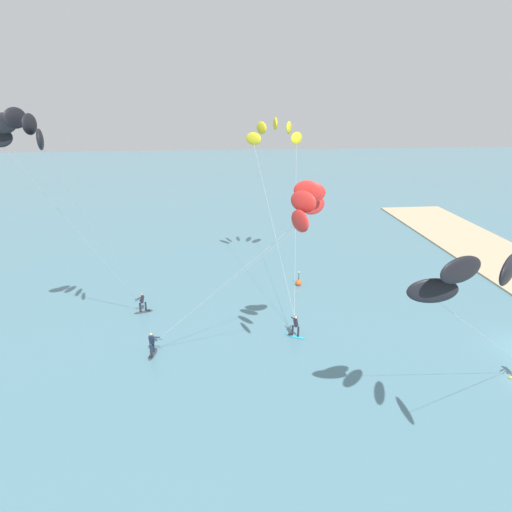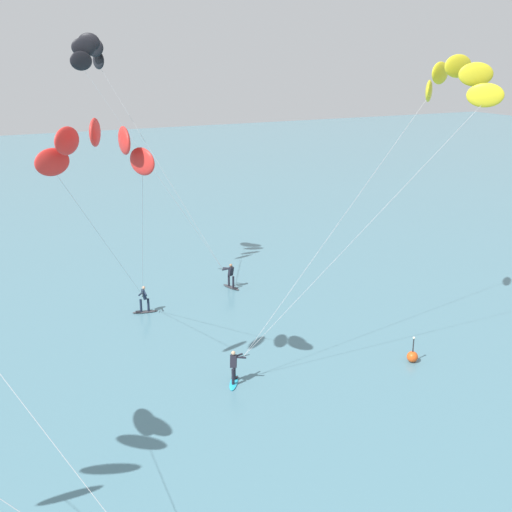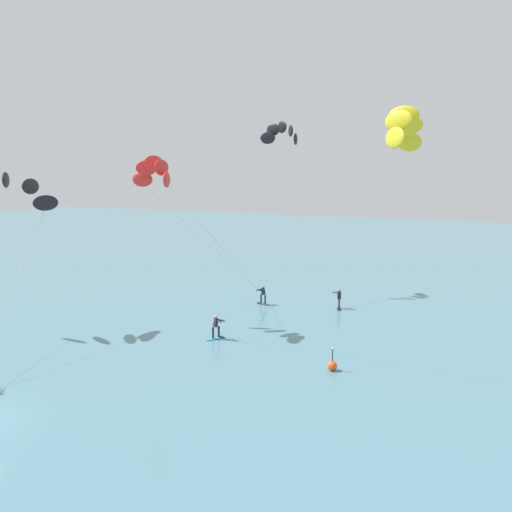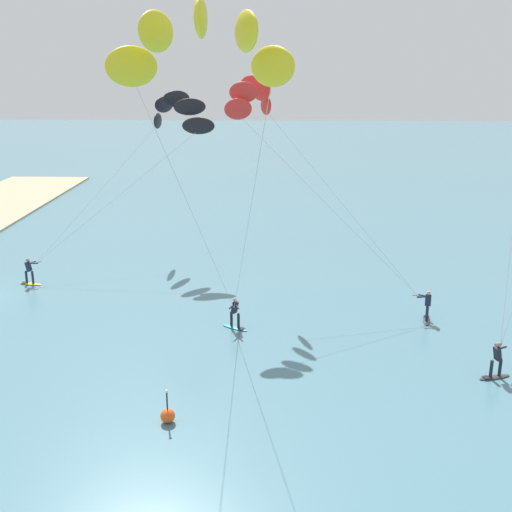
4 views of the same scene
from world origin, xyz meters
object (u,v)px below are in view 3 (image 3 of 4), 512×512
at_px(kitesurfer_nearshore, 6,197).
at_px(kitesurfer_far_out, 160,179).
at_px(kitesurfer_downwind, 285,141).
at_px(kitesurfer_mid_water, 393,139).
at_px(marker_buoy, 332,366).

distance_m(kitesurfer_nearshore, kitesurfer_far_out, 10.52).
relative_size(kitesurfer_far_out, kitesurfer_downwind, 0.78).
height_order(kitesurfer_far_out, kitesurfer_downwind, kitesurfer_downwind).
xyz_separation_m(kitesurfer_nearshore, kitesurfer_downwind, (11.70, 20.68, 4.56)).
height_order(kitesurfer_mid_water, marker_buoy, kitesurfer_mid_water).
relative_size(kitesurfer_mid_water, marker_buoy, 10.71).
bearing_deg(kitesurfer_downwind, marker_buoy, -58.19).
height_order(kitesurfer_downwind, marker_buoy, kitesurfer_downwind).
height_order(kitesurfer_nearshore, kitesurfer_downwind, kitesurfer_downwind).
bearing_deg(kitesurfer_mid_water, kitesurfer_nearshore, -168.49).
relative_size(kitesurfer_mid_water, kitesurfer_downwind, 0.92).
height_order(kitesurfer_nearshore, kitesurfer_mid_water, kitesurfer_mid_water).
relative_size(kitesurfer_nearshore, kitesurfer_far_out, 0.95).
distance_m(kitesurfer_mid_water, kitesurfer_far_out, 16.88).
height_order(kitesurfer_nearshore, kitesurfer_far_out, kitesurfer_far_out).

